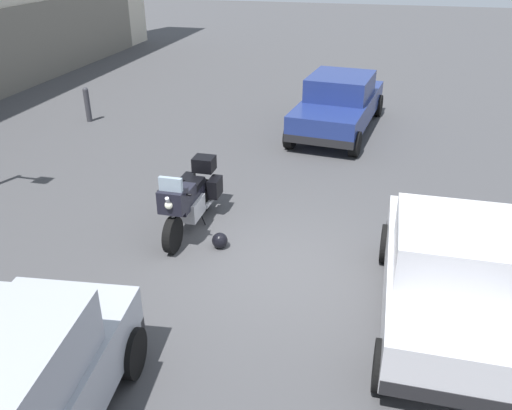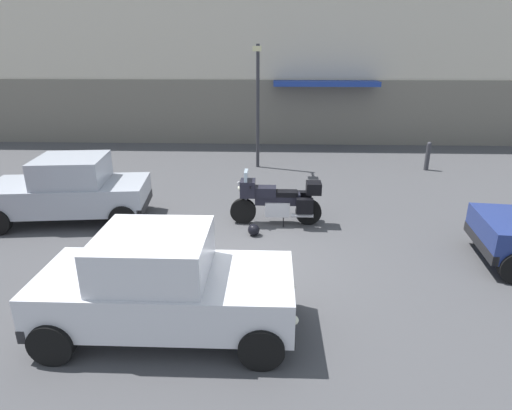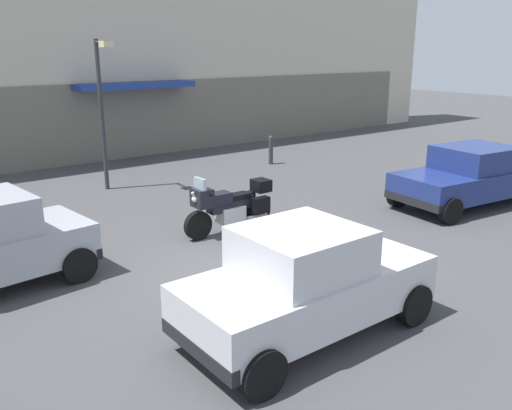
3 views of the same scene
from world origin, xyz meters
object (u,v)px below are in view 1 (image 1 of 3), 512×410
(helmet, at_px, (220,241))
(bollard_curbside, at_px, (87,104))
(car_sedan_far, at_px, (339,103))
(car_wagon_end, at_px, (448,275))
(motorcycle, at_px, (189,198))

(helmet, relative_size, bollard_curbside, 0.27)
(car_sedan_far, distance_m, bollard_curbside, 7.32)
(car_wagon_end, distance_m, bollard_curbside, 11.92)
(helmet, bearing_deg, motorcycle, 53.01)
(helmet, distance_m, car_sedan_far, 7.04)
(motorcycle, xyz_separation_m, car_sedan_far, (6.32, -2.07, 0.16))
(bollard_curbside, bearing_deg, helmet, -135.05)
(helmet, height_order, car_sedan_far, car_sedan_far)
(motorcycle, distance_m, bollard_curbside, 7.46)
(car_sedan_far, bearing_deg, motorcycle, 168.44)
(car_sedan_far, relative_size, car_wagon_end, 1.21)
(motorcycle, distance_m, car_wagon_end, 4.72)
(motorcycle, relative_size, car_wagon_end, 0.58)
(car_sedan_far, height_order, car_wagon_end, car_wagon_end)
(car_wagon_end, bearing_deg, bollard_curbside, 53.04)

